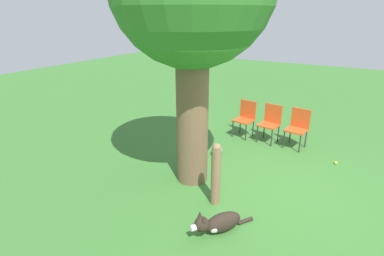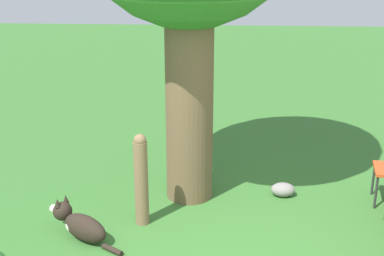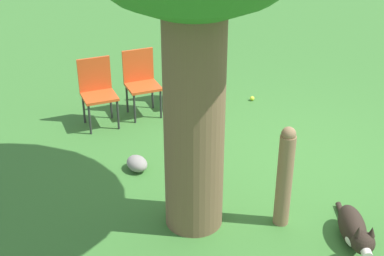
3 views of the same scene
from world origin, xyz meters
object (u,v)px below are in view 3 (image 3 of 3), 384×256
Objects in this scene: red_chair_2 at (97,88)px; tennis_ball at (252,98)px; dog at (354,230)px; red_chair_1 at (141,79)px; fence_post at (285,176)px; red_chair_0 at (181,70)px.

tennis_ball is at bearing 86.48° from red_chair_2.
dog is 3.68m from red_chair_1.
red_chair_1 is 1.00× the size of red_chair_2.
fence_post is at bearing 9.61° from red_chair_1.
fence_post reaches higher than red_chair_2.
dog is 3.37m from tennis_ball.
red_chair_2 is (0.01, 0.65, 0.00)m from red_chair_1.
fence_post is 15.88× the size of tennis_ball.
fence_post is at bearing 147.57° from tennis_ball.
fence_post reaches higher than red_chair_0.
tennis_ball is (3.13, -1.23, -0.13)m from dog.
red_chair_1 and red_chair_2 have the same top height.
fence_post is at bearing -116.90° from dog.
dog is 0.85× the size of fence_post.
red_chair_0 is at bearing 98.56° from red_chair_1.
red_chair_0 is at bearing -151.22° from dog.
red_chair_1 is (3.64, 0.35, 0.36)m from dog.
red_chair_1 is at bearing -141.04° from dog.
red_chair_1 is 1.74m from tennis_ball.
red_chair_0 is (3.63, -0.29, 0.36)m from dog.
red_chair_2 reaches higher than dog.
red_chair_2 is at bearing 76.83° from tennis_ball.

